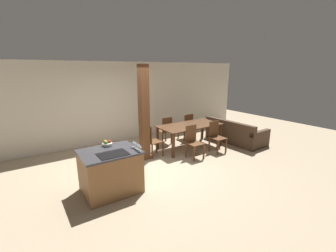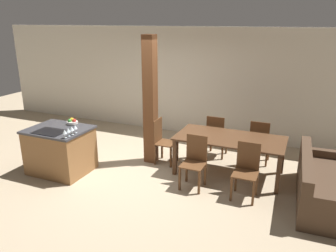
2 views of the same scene
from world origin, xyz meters
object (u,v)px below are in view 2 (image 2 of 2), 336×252
wine_glass_near (65,132)px  wine_glass_middle (68,130)px  fruit_bowl (72,122)px  dining_chair_head_end (163,140)px  dining_chair_far_left (216,136)px  dining_chair_near_right (246,170)px  kitchen_island (60,150)px  wine_glass_end (75,127)px  dining_chair_far_right (259,141)px  dining_table (230,142)px  couch (326,188)px  wine_glass_far (72,129)px  dining_chair_near_left (194,161)px  timber_post (150,101)px

wine_glass_near → wine_glass_middle: bearing=90.0°
fruit_bowl → dining_chair_head_end: size_ratio=0.23×
dining_chair_far_left → dining_chair_near_right: bearing=122.2°
kitchen_island → dining_chair_far_left: size_ratio=1.22×
wine_glass_end → dining_chair_far_right: bearing=33.5°
kitchen_island → wine_glass_middle: (0.49, -0.28, 0.56)m
fruit_bowl → dining_table: 3.10m
dining_chair_near_right → dining_chair_far_right: same height
fruit_bowl → dining_chair_near_right: size_ratio=0.23×
fruit_bowl → dining_chair_far_left: size_ratio=0.23×
wine_glass_near → dining_table: bearing=31.3°
dining_chair_head_end → dining_chair_near_right: bearing=-111.4°
dining_table → dining_chair_head_end: 1.40m
fruit_bowl → dining_table: bearing=16.0°
dining_table → dining_chair_far_left: bearing=122.2°
dining_chair_head_end → couch: bearing=-97.7°
wine_glass_middle → wine_glass_end: size_ratio=1.00×
wine_glass_near → kitchen_island: bearing=142.2°
dining_table → wine_glass_far: bearing=-151.9°
wine_glass_middle → dining_chair_near_left: 2.28m
wine_glass_end → dining_chair_head_end: wine_glass_end is taller
wine_glass_far → dining_chair_head_end: bearing=49.4°
fruit_bowl → dining_chair_near_right: bearing=2.1°
fruit_bowl → dining_chair_head_end: fruit_bowl is taller
kitchen_island → dining_chair_far_right: 3.98m
dining_table → dining_chair_far_right: bearing=57.8°
wine_glass_end → dining_chair_near_left: wine_glass_end is taller
dining_chair_head_end → timber_post: timber_post is taller
kitchen_island → timber_post: size_ratio=0.44×
wine_glass_middle → wine_glass_far: same height
wine_glass_middle → dining_chair_head_end: size_ratio=0.16×
dining_chair_near_right → dining_chair_head_end: size_ratio=1.00×
dining_chair_near_left → kitchen_island: bearing=-170.1°
wine_glass_far → wine_glass_end: (0.00, 0.09, 0.00)m
wine_glass_end → kitchen_island: bearing=168.9°
kitchen_island → couch: kitchen_island is taller
dining_table → dining_chair_far_left: 0.87m
wine_glass_near → wine_glass_end: bearing=90.0°
dining_chair_far_left → dining_chair_far_right: size_ratio=1.00×
dining_table → dining_chair_near_right: (0.45, -0.72, -0.18)m
kitchen_island → wine_glass_near: 0.83m
fruit_bowl → wine_glass_end: wine_glass_end is taller
dining_chair_near_left → wine_glass_end: bearing=-165.4°
wine_glass_far → dining_chair_far_right: wine_glass_far is taller
dining_chair_near_right → dining_chair_head_end: 1.97m
wine_glass_far → wine_glass_end: 0.09m
dining_chair_far_left → fruit_bowl: bearing=32.0°
wine_glass_middle → timber_post: timber_post is taller
fruit_bowl → dining_chair_far_left: 2.99m
wine_glass_far → dining_chair_far_left: 3.00m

